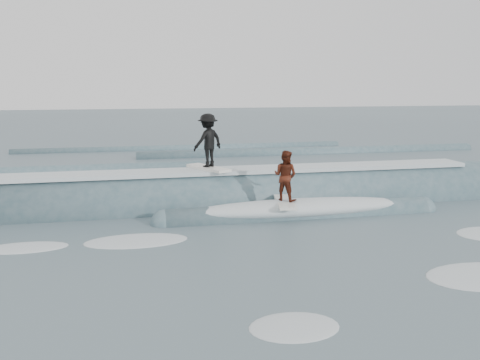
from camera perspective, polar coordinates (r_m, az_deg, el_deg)
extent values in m
plane|color=#40505D|center=(14.91, 3.35, -6.89)|extent=(160.00, 160.00, 0.00)
cylinder|color=#3C5A66|center=(19.63, -0.63, -2.65)|extent=(19.94, 2.42, 2.42)
sphere|color=#3C5A66|center=(23.72, 23.67, -1.26)|extent=(2.42, 2.42, 2.42)
cylinder|color=#3C5A66|center=(18.03, 6.44, -3.89)|extent=(9.00, 0.95, 0.95)
sphere|color=#3C5A66|center=(17.14, -8.00, -4.67)|extent=(0.95, 0.95, 0.95)
sphere|color=#3C5A66|center=(19.91, 18.81, -3.02)|extent=(0.95, 0.95, 0.95)
cube|color=silver|center=(19.38, -0.64, 1.04)|extent=(18.00, 1.30, 0.14)
ellipsoid|color=silver|center=(17.96, 6.46, -2.96)|extent=(7.60, 1.30, 0.60)
cube|color=white|center=(19.19, -3.41, 1.29)|extent=(1.40, 2.03, 0.10)
imported|color=black|center=(19.06, -3.45, 4.25)|extent=(1.41, 1.25, 1.89)
cube|color=white|center=(17.74, 4.81, -2.35)|extent=(0.91, 2.07, 0.10)
imported|color=#48190D|center=(17.57, 4.86, 0.47)|extent=(1.02, 1.02, 1.67)
ellipsoid|color=silver|center=(15.73, -22.05, -6.73)|extent=(1.99, 1.35, 0.10)
ellipsoid|color=silver|center=(10.20, 5.79, -15.34)|extent=(2.01, 1.37, 0.10)
ellipsoid|color=silver|center=(15.49, -11.02, -6.40)|extent=(2.73, 1.86, 0.10)
cylinder|color=#3C5A66|center=(34.09, 7.81, 2.81)|extent=(22.00, 0.80, 0.80)
cylinder|color=#3C5A66|center=(36.19, -6.00, 3.29)|extent=(22.00, 0.60, 0.60)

